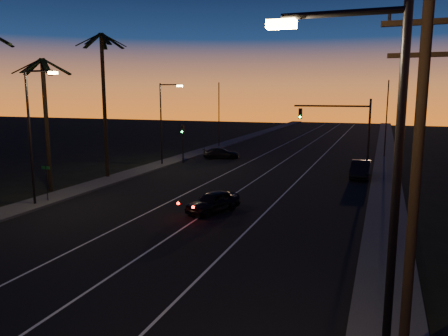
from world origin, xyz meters
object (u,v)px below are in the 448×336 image
at_px(signal_mast, 343,122).
at_px(cross_car, 221,153).
at_px(lead_car, 213,202).
at_px(right_car, 360,169).
at_px(utility_pole, 416,175).

xyz_separation_m(signal_mast, cross_car, (-13.98, 4.71, -4.15)).
relative_size(lead_car, right_car, 1.00).
distance_m(lead_car, cross_car, 23.36).
bearing_deg(cross_car, utility_pole, -62.01).
height_order(utility_pole, signal_mast, utility_pole).
xyz_separation_m(utility_pole, right_car, (-2.60, 27.84, -4.54)).
height_order(lead_car, cross_car, lead_car).
distance_m(lead_car, right_car, 17.25).
xyz_separation_m(utility_pole, signal_mast, (-4.46, 29.99, -0.53)).
height_order(lead_car, right_car, right_car).
relative_size(utility_pole, lead_car, 2.17).
relative_size(utility_pole, cross_car, 2.18).
height_order(signal_mast, right_car, signal_mast).
xyz_separation_m(utility_pole, lead_car, (-10.76, 12.64, -4.64)).
bearing_deg(utility_pole, cross_car, 117.99).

